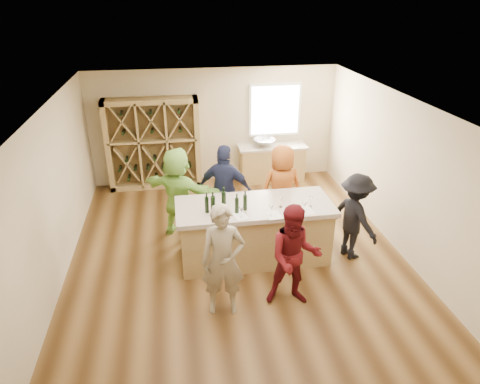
{
  "coord_description": "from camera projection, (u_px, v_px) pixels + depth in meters",
  "views": [
    {
      "loc": [
        -1.01,
        -6.64,
        4.45
      ],
      "look_at": [
        0.1,
        0.2,
        1.15
      ],
      "focal_mm": 32.0,
      "sensor_mm": 36.0,
      "label": 1
    }
  ],
  "objects": [
    {
      "name": "ceiling",
      "position": [
        236.0,
        101.0,
        6.75
      ],
      "size": [
        6.0,
        7.0,
        0.1
      ],
      "primitive_type": "cube",
      "color": "white",
      "rests_on": "ground"
    },
    {
      "name": "wine_bottle_d",
      "position": [
        237.0,
        206.0,
        7.06
      ],
      "size": [
        0.08,
        0.08,
        0.27
      ],
      "primitive_type": "cylinder",
      "rotation": [
        0.0,
        0.0,
        -0.17
      ],
      "color": "black",
      "rests_on": "tasting_counter_top"
    },
    {
      "name": "window_pane",
      "position": [
        275.0,
        110.0,
        10.5
      ],
      "size": [
        1.18,
        0.01,
        1.18
      ],
      "primitive_type": "cube",
      "color": "white",
      "rests_on": "wall_back"
    },
    {
      "name": "floor",
      "position": [
        236.0,
        255.0,
        8.0
      ],
      "size": [
        6.0,
        7.0,
        0.1
      ],
      "primitive_type": "cube",
      "color": "brown",
      "rests_on": "ground"
    },
    {
      "name": "sink",
      "position": [
        265.0,
        142.0,
        10.57
      ],
      "size": [
        0.54,
        0.54,
        0.19
      ],
      "primitive_type": "imported",
      "color": "silver",
      "rests_on": "back_counter_top"
    },
    {
      "name": "wine_bottle_b",
      "position": [
        213.0,
        205.0,
        7.01
      ],
      "size": [
        0.1,
        0.1,
        0.32
      ],
      "primitive_type": "cylinder",
      "rotation": [
        0.0,
        0.0,
        0.35
      ],
      "color": "black",
      "rests_on": "tasting_counter_top"
    },
    {
      "name": "wine_bottle_a",
      "position": [
        207.0,
        205.0,
        7.07
      ],
      "size": [
        0.08,
        0.08,
        0.28
      ],
      "primitive_type": "cylinder",
      "rotation": [
        0.0,
        0.0,
        -0.23
      ],
      "color": "black",
      "rests_on": "tasting_counter_top"
    },
    {
      "name": "wine_glass_e",
      "position": [
        311.0,
        202.0,
        7.28
      ],
      "size": [
        0.08,
        0.08,
        0.18
      ],
      "primitive_type": "cone",
      "rotation": [
        0.0,
        0.0,
        0.22
      ],
      "color": "white",
      "rests_on": "tasting_counter_top"
    },
    {
      "name": "person_far_mid",
      "position": [
        225.0,
        191.0,
        8.26
      ],
      "size": [
        1.21,
        0.95,
        1.84
      ],
      "primitive_type": "imported",
      "rotation": [
        0.0,
        0.0,
        2.72
      ],
      "color": "#191E38",
      "rests_on": "floor"
    },
    {
      "name": "person_near_left",
      "position": [
        223.0,
        261.0,
        6.2
      ],
      "size": [
        0.68,
        0.53,
        1.77
      ],
      "primitive_type": "imported",
      "rotation": [
        0.0,
        0.0,
        -0.09
      ],
      "color": "gray",
      "rests_on": "floor"
    },
    {
      "name": "wine_bottle_c",
      "position": [
        224.0,
        200.0,
        7.19
      ],
      "size": [
        0.08,
        0.08,
        0.31
      ],
      "primitive_type": "cylinder",
      "rotation": [
        0.0,
        0.0,
        -0.04
      ],
      "color": "black",
      "rests_on": "tasting_counter_top"
    },
    {
      "name": "tasting_menu_a",
      "position": [
        240.0,
        216.0,
        7.01
      ],
      "size": [
        0.26,
        0.31,
        0.0
      ],
      "primitive_type": "cube",
      "rotation": [
        0.0,
        0.0,
        0.24
      ],
      "color": "white",
      "rests_on": "tasting_counter_top"
    },
    {
      "name": "wine_glass_c",
      "position": [
        304.0,
        207.0,
        7.07
      ],
      "size": [
        0.08,
        0.08,
        0.2
      ],
      "primitive_type": "cone",
      "rotation": [
        0.0,
        0.0,
        -0.11
      ],
      "color": "white",
      "rests_on": "tasting_counter_top"
    },
    {
      "name": "tasting_counter_base",
      "position": [
        254.0,
        233.0,
        7.63
      ],
      "size": [
        2.6,
        1.0,
        1.0
      ],
      "primitive_type": "cube",
      "color": "#9E814B",
      "rests_on": "floor"
    },
    {
      "name": "tasting_menu_b",
      "position": [
        274.0,
        215.0,
        7.04
      ],
      "size": [
        0.25,
        0.32,
        0.0
      ],
      "primitive_type": "cube",
      "rotation": [
        0.0,
        0.0,
        0.06
      ],
      "color": "white",
      "rests_on": "tasting_counter_top"
    },
    {
      "name": "person_far_left",
      "position": [
        178.0,
        193.0,
        8.22
      ],
      "size": [
        1.73,
        1.42,
        1.81
      ],
      "primitive_type": "imported",
      "rotation": [
        0.0,
        0.0,
        2.57
      ],
      "color": "#8CC64C",
      "rests_on": "floor"
    },
    {
      "name": "wine_glass_a",
      "position": [
        241.0,
        213.0,
        6.92
      ],
      "size": [
        0.08,
        0.08,
        0.18
      ],
      "primitive_type": "cone",
      "rotation": [
        0.0,
        0.0,
        0.22
      ],
      "color": "white",
      "rests_on": "tasting_counter_top"
    },
    {
      "name": "back_counter_base",
      "position": [
        272.0,
        164.0,
        10.85
      ],
      "size": [
        1.6,
        0.58,
        0.86
      ],
      "primitive_type": "cube",
      "color": "#9E814B",
      "rests_on": "floor"
    },
    {
      "name": "faucet",
      "position": [
        263.0,
        138.0,
        10.7
      ],
      "size": [
        0.02,
        0.02,
        0.3
      ],
      "primitive_type": "cylinder",
      "color": "silver",
      "rests_on": "back_counter_top"
    },
    {
      "name": "person_server",
      "position": [
        355.0,
        217.0,
        7.56
      ],
      "size": [
        0.8,
        1.14,
        1.61
      ],
      "primitive_type": "imported",
      "rotation": [
        0.0,
        0.0,
        1.91
      ],
      "color": "black",
      "rests_on": "floor"
    },
    {
      "name": "wall_left",
      "position": [
        51.0,
        197.0,
        6.94
      ],
      "size": [
        0.1,
        7.0,
        2.8
      ],
      "primitive_type": "cube",
      "color": "#C3B28D",
      "rests_on": "ground"
    },
    {
      "name": "wall_front",
      "position": [
        291.0,
        331.0,
        4.21
      ],
      "size": [
        6.0,
        0.1,
        2.8
      ],
      "primitive_type": "cube",
      "color": "#C3B28D",
      "rests_on": "ground"
    },
    {
      "name": "person_far_right",
      "position": [
        281.0,
        188.0,
        8.46
      ],
      "size": [
        0.94,
        0.69,
        1.77
      ],
      "primitive_type": "imported",
      "rotation": [
        0.0,
        0.0,
        3.3
      ],
      "color": "#994C19",
      "rests_on": "floor"
    },
    {
      "name": "tasting_counter_top",
      "position": [
        255.0,
        207.0,
        7.4
      ],
      "size": [
        2.72,
        1.12,
        0.08
      ],
      "primitive_type": "cube",
      "color": "#A99C8A",
      "rests_on": "tasting_counter_base"
    },
    {
      "name": "wall_right",
      "position": [
        401.0,
        173.0,
        7.82
      ],
      "size": [
        0.1,
        7.0,
        2.8
      ],
      "primitive_type": "cube",
      "color": "#C3B28D",
      "rests_on": "ground"
    },
    {
      "name": "window_frame",
      "position": [
        275.0,
        110.0,
        10.53
      ],
      "size": [
        1.3,
        0.06,
        1.3
      ],
      "primitive_type": "cube",
      "color": "white",
      "rests_on": "wall_back"
    },
    {
      "name": "wine_glass_b",
      "position": [
        271.0,
        211.0,
        6.99
      ],
      "size": [
        0.08,
        0.08,
        0.18
      ],
      "primitive_type": "cone",
      "rotation": [
        0.0,
        0.0,
        0.17
      ],
      "color": "white",
      "rests_on": "tasting_counter_top"
    },
    {
      "name": "back_counter_top",
      "position": [
        272.0,
        147.0,
        10.65
      ],
      "size": [
        1.7,
        0.62,
        0.06
      ],
      "primitive_type": "cube",
      "color": "#A99C8A",
      "rests_on": "back_counter_base"
    },
    {
      "name": "wine_rack",
      "position": [
        153.0,
        144.0,
        10.2
      ],
      "size": [
        2.2,
        0.45,
        2.2
      ],
      "primitive_type": "cube",
      "color": "#9E814B",
      "rests_on": "floor"
    },
    {
      "name": "tasting_menu_c",
      "position": [
        305.0,
        210.0,
        7.19
      ],
      "size": [
        0.26,
        0.33,
        0.0
      ],
      "primitive_type": "cube",
      "rotation": [
        0.0,
        0.0,
        0.07
      ],
      "color": "white",
      "rests_on": "tasting_counter_top"
    },
    {
      "name": "wine_bottle_e",
      "position": [
        245.0,
        203.0,
        7.15
      ],
      "size": [
        0.09,
        0.09,
        0.27
      ],
      "primitive_type": "cylinder",
      "rotation": [
        0.0,
        0.0,
        0.37
      ],
      "color": "black",
      "rests_on": "tasting_counter_top"
    },
    {
      "name": "person_near_right",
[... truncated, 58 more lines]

